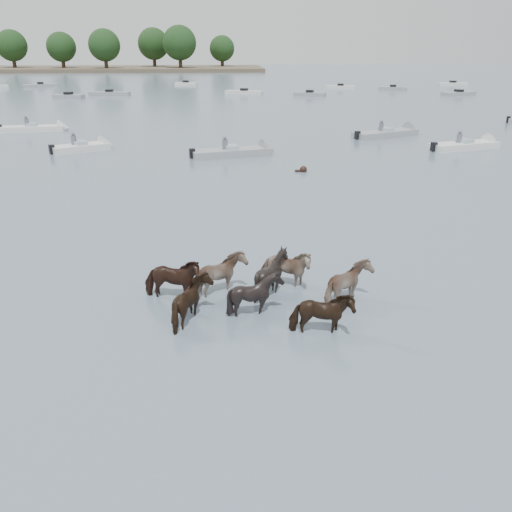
{
  "coord_description": "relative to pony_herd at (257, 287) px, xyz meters",
  "views": [
    {
      "loc": [
        -2.83,
        -13.3,
        6.93
      ],
      "look_at": [
        -1.82,
        1.11,
        1.1
      ],
      "focal_mm": 36.74,
      "sensor_mm": 36.0,
      "label": 1
    }
  ],
  "objects": [
    {
      "name": "motorboat_a",
      "position": [
        -10.08,
        24.47,
        -0.3
      ],
      "size": [
        4.54,
        3.59,
        1.92
      ],
      "rotation": [
        0.0,
        0.0,
        0.54
      ],
      "color": "silver",
      "rests_on": "ground"
    },
    {
      "name": "distant_flotilla",
      "position": [
        2.19,
        76.05,
        -0.27
      ],
      "size": [
        105.14,
        26.58,
        0.93
      ],
      "color": "silver",
      "rests_on": "ground"
    },
    {
      "name": "motorboat_b",
      "position": [
        0.58,
        21.92,
        -0.3
      ],
      "size": [
        5.99,
        3.03,
        1.92
      ],
      "rotation": [
        0.0,
        0.0,
        0.26
      ],
      "color": "gray",
      "rests_on": "ground"
    },
    {
      "name": "motorboat_c",
      "position": [
        13.29,
        29.21,
        -0.3
      ],
      "size": [
        6.36,
        4.12,
        1.92
      ],
      "rotation": [
        0.0,
        0.0,
        0.44
      ],
      "color": "gray",
      "rests_on": "ground"
    },
    {
      "name": "motorboat_f",
      "position": [
        -16.22,
        33.72,
        -0.3
      ],
      "size": [
        5.92,
        2.32,
        1.92
      ],
      "rotation": [
        0.0,
        0.0,
        0.13
      ],
      "color": "silver",
      "rests_on": "ground"
    },
    {
      "name": "pony_herd",
      "position": [
        0.0,
        0.0,
        0.0
      ],
      "size": [
        6.83,
        4.04,
        1.5
      ],
      "color": "black",
      "rests_on": "ground"
    },
    {
      "name": "motorboat_d",
      "position": [
        17.23,
        23.28,
        -0.3
      ],
      "size": [
        5.9,
        3.19,
        1.92
      ],
      "rotation": [
        0.0,
        0.0,
        0.3
      ],
      "color": "silver",
      "rests_on": "ground"
    },
    {
      "name": "ground",
      "position": [
        1.87,
        -0.15,
        -0.53
      ],
      "size": [
        400.0,
        400.0,
        0.0
      ],
      "primitive_type": "plane",
      "color": "slate",
      "rests_on": "ground"
    },
    {
      "name": "swimming_pony",
      "position": [
        3.89,
        16.73,
        -0.42
      ],
      "size": [
        0.72,
        0.44,
        0.44
      ],
      "color": "black",
      "rests_on": "ground"
    }
  ]
}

